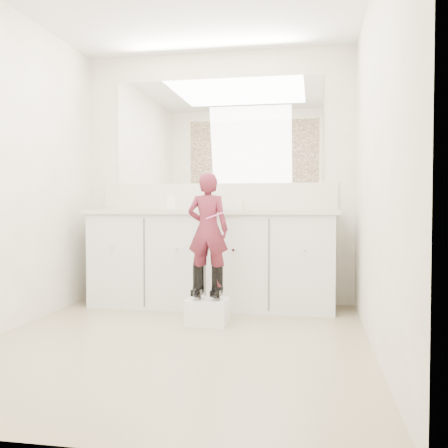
# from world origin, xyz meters

# --- Properties ---
(floor) EXTENTS (3.00, 3.00, 0.00)m
(floor) POSITION_xyz_m (0.00, 0.00, 0.00)
(floor) COLOR #92815F
(floor) RESTS_ON ground
(wall_back) EXTENTS (2.60, 0.00, 2.60)m
(wall_back) POSITION_xyz_m (0.00, 1.50, 1.20)
(wall_back) COLOR beige
(wall_back) RESTS_ON floor
(wall_front) EXTENTS (2.60, 0.00, 2.60)m
(wall_front) POSITION_xyz_m (0.00, -1.50, 1.20)
(wall_front) COLOR beige
(wall_front) RESTS_ON floor
(wall_right) EXTENTS (0.00, 3.00, 3.00)m
(wall_right) POSITION_xyz_m (1.30, 0.00, 1.20)
(wall_right) COLOR beige
(wall_right) RESTS_ON floor
(vanity_cabinet) EXTENTS (2.20, 0.55, 0.85)m
(vanity_cabinet) POSITION_xyz_m (0.00, 1.23, 0.42)
(vanity_cabinet) COLOR silver
(vanity_cabinet) RESTS_ON floor
(countertop) EXTENTS (2.28, 0.58, 0.04)m
(countertop) POSITION_xyz_m (0.00, 1.21, 0.87)
(countertop) COLOR beige
(countertop) RESTS_ON vanity_cabinet
(backsplash) EXTENTS (2.28, 0.03, 0.25)m
(backsplash) POSITION_xyz_m (0.00, 1.49, 1.02)
(backsplash) COLOR beige
(backsplash) RESTS_ON countertop
(mirror) EXTENTS (2.00, 0.02, 1.00)m
(mirror) POSITION_xyz_m (0.00, 1.49, 1.64)
(mirror) COLOR white
(mirror) RESTS_ON wall_back
(dot_panel) EXTENTS (2.00, 0.01, 1.20)m
(dot_panel) POSITION_xyz_m (0.00, -1.49, 1.65)
(dot_panel) COLOR #472819
(dot_panel) RESTS_ON wall_front
(faucet) EXTENTS (0.08, 0.08, 0.10)m
(faucet) POSITION_xyz_m (0.00, 1.38, 0.94)
(faucet) COLOR silver
(faucet) RESTS_ON countertop
(cup) EXTENTS (0.11, 0.11, 0.08)m
(cup) POSITION_xyz_m (0.26, 1.28, 0.93)
(cup) COLOR beige
(cup) RESTS_ON countertop
(soap_bottle) EXTENTS (0.10, 0.10, 0.17)m
(soap_bottle) POSITION_xyz_m (-0.37, 1.18, 0.98)
(soap_bottle) COLOR white
(soap_bottle) RESTS_ON countertop
(step_stool) EXTENTS (0.31, 0.26, 0.20)m
(step_stool) POSITION_xyz_m (0.11, 0.53, 0.10)
(step_stool) COLOR white
(step_stool) RESTS_ON floor
(boot_left) EXTENTS (0.10, 0.17, 0.26)m
(boot_left) POSITION_xyz_m (0.03, 0.55, 0.33)
(boot_left) COLOR black
(boot_left) RESTS_ON step_stool
(boot_right) EXTENTS (0.10, 0.17, 0.26)m
(boot_right) POSITION_xyz_m (0.18, 0.55, 0.33)
(boot_right) COLOR black
(boot_right) RESTS_ON step_stool
(toddler) EXTENTS (0.32, 0.21, 0.88)m
(toddler) POSITION_xyz_m (0.11, 0.55, 0.74)
(toddler) COLOR #A03147
(toddler) RESTS_ON step_stool
(toothbrush) EXTENTS (0.14, 0.01, 0.06)m
(toothbrush) POSITION_xyz_m (0.18, 0.47, 0.85)
(toothbrush) COLOR #E85AAC
(toothbrush) RESTS_ON toddler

